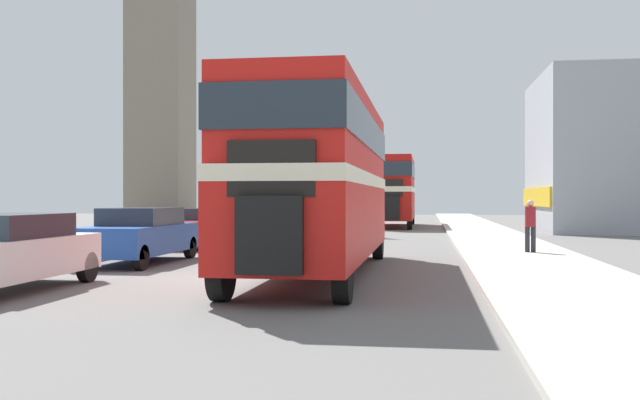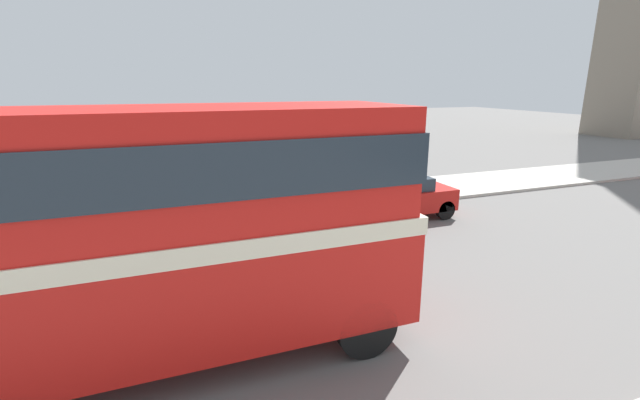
{
  "view_description": "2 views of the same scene",
  "coord_description": "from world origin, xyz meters",
  "px_view_note": "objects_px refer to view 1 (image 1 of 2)",
  "views": [
    {
      "loc": [
        3.98,
        -15.55,
        1.79
      ],
      "look_at": [
        1.54,
        0.82,
        1.73
      ],
      "focal_mm": 40.0,
      "sensor_mm": 36.0,
      "label": 1
    },
    {
      "loc": [
        8.12,
        2.29,
        4.37
      ],
      "look_at": [
        0.0,
        5.37,
        1.99
      ],
      "focal_mm": 24.0,
      "sensor_mm": 36.0,
      "label": 2
    }
  ],
  "objects_px": {
    "bus_distant": "(393,186)",
    "car_parked_far": "(206,227)",
    "car_parked_mid": "(139,235)",
    "car_parked_near": "(2,252)",
    "pedestrian_walking": "(530,223)",
    "double_decker_bus": "(320,171)"
  },
  "relations": [
    {
      "from": "bus_distant",
      "to": "car_parked_far",
      "type": "height_order",
      "value": "bus_distant"
    },
    {
      "from": "bus_distant",
      "to": "car_parked_mid",
      "type": "height_order",
      "value": "bus_distant"
    },
    {
      "from": "car_parked_near",
      "to": "pedestrian_walking",
      "type": "bearing_deg",
      "value": 42.52
    },
    {
      "from": "double_decker_bus",
      "to": "car_parked_near",
      "type": "relative_size",
      "value": 2.37
    },
    {
      "from": "bus_distant",
      "to": "pedestrian_walking",
      "type": "bearing_deg",
      "value": -76.57
    },
    {
      "from": "bus_distant",
      "to": "car_parked_near",
      "type": "bearing_deg",
      "value": -100.55
    },
    {
      "from": "car_parked_mid",
      "to": "pedestrian_walking",
      "type": "bearing_deg",
      "value": 20.28
    },
    {
      "from": "car_parked_near",
      "to": "car_parked_mid",
      "type": "distance_m",
      "value": 6.11
    },
    {
      "from": "bus_distant",
      "to": "car_parked_mid",
      "type": "relative_size",
      "value": 2.18
    },
    {
      "from": "pedestrian_walking",
      "to": "car_parked_far",
      "type": "bearing_deg",
      "value": 168.13
    },
    {
      "from": "double_decker_bus",
      "to": "pedestrian_walking",
      "type": "distance_m",
      "value": 8.42
    },
    {
      "from": "double_decker_bus",
      "to": "car_parked_near",
      "type": "xyz_separation_m",
      "value": [
        -5.45,
        -4.0,
        -1.64
      ]
    },
    {
      "from": "double_decker_bus",
      "to": "car_parked_near",
      "type": "bearing_deg",
      "value": -143.7
    },
    {
      "from": "double_decker_bus",
      "to": "bus_distant",
      "type": "height_order",
      "value": "bus_distant"
    },
    {
      "from": "double_decker_bus",
      "to": "car_parked_mid",
      "type": "distance_m",
      "value": 5.92
    },
    {
      "from": "car_parked_mid",
      "to": "pedestrian_walking",
      "type": "distance_m",
      "value": 11.61
    },
    {
      "from": "car_parked_mid",
      "to": "bus_distant",
      "type": "bearing_deg",
      "value": 77.34
    },
    {
      "from": "car_parked_mid",
      "to": "car_parked_far",
      "type": "relative_size",
      "value": 1.03
    },
    {
      "from": "double_decker_bus",
      "to": "car_parked_far",
      "type": "bearing_deg",
      "value": 122.72
    },
    {
      "from": "double_decker_bus",
      "to": "pedestrian_walking",
      "type": "bearing_deg",
      "value": 47.59
    },
    {
      "from": "double_decker_bus",
      "to": "bus_distant",
      "type": "xyz_separation_m",
      "value": [
        0.45,
        27.67,
        0.08
      ]
    },
    {
      "from": "car_parked_near",
      "to": "car_parked_mid",
      "type": "height_order",
      "value": "car_parked_mid"
    }
  ]
}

